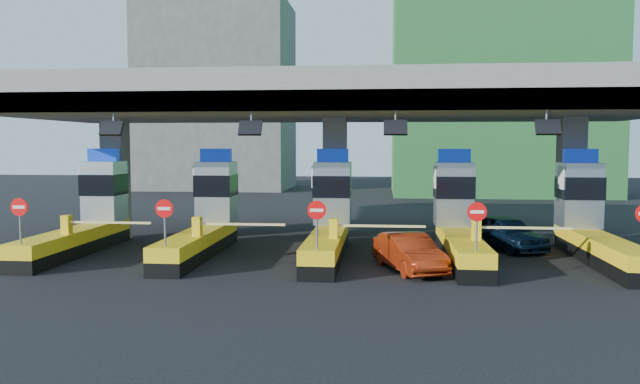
{
  "coord_description": "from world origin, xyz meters",
  "views": [
    {
      "loc": [
        2.06,
        -24.22,
        4.34
      ],
      "look_at": [
        -0.36,
        0.0,
        2.47
      ],
      "focal_mm": 35.0,
      "sensor_mm": 36.0,
      "label": 1
    }
  ],
  "objects": [
    {
      "name": "toll_lane_far_left",
      "position": [
        -10.0,
        0.28,
        1.4
      ],
      "size": [
        4.43,
        8.0,
        4.16
      ],
      "color": "black",
      "rests_on": "ground"
    },
    {
      "name": "ground",
      "position": [
        0.0,
        0.0,
        0.0
      ],
      "size": [
        120.0,
        120.0,
        0.0
      ],
      "primitive_type": "plane",
      "color": "black",
      "rests_on": "ground"
    },
    {
      "name": "toll_canopy",
      "position": [
        0.0,
        2.87,
        6.13
      ],
      "size": [
        28.0,
        12.09,
        7.0
      ],
      "color": "slate",
      "rests_on": "ground"
    },
    {
      "name": "toll_lane_left",
      "position": [
        -5.0,
        0.28,
        1.4
      ],
      "size": [
        4.43,
        8.0,
        4.16
      ],
      "color": "black",
      "rests_on": "ground"
    },
    {
      "name": "bg_building_concrete",
      "position": [
        -14.0,
        36.0,
        9.0
      ],
      "size": [
        14.0,
        10.0,
        18.0
      ],
      "primitive_type": "cube",
      "color": "#4C4C49",
      "rests_on": "ground"
    },
    {
      "name": "van",
      "position": [
        7.2,
        1.93,
        0.7
      ],
      "size": [
        3.19,
        4.44,
        1.41
      ],
      "primitive_type": "imported",
      "rotation": [
        0.0,
        0.0,
        0.42
      ],
      "color": "black",
      "rests_on": "ground"
    },
    {
      "name": "toll_lane_right",
      "position": [
        5.0,
        0.28,
        1.4
      ],
      "size": [
        4.43,
        8.0,
        4.16
      ],
      "color": "black",
      "rests_on": "ground"
    },
    {
      "name": "toll_lane_far_right",
      "position": [
        10.0,
        0.28,
        1.4
      ],
      "size": [
        4.43,
        8.0,
        4.16
      ],
      "color": "black",
      "rests_on": "ground"
    },
    {
      "name": "red_car",
      "position": [
        3.0,
        -2.88,
        0.64
      ],
      "size": [
        2.61,
        4.1,
        1.28
      ],
      "primitive_type": "imported",
      "rotation": [
        0.0,
        0.0,
        0.35
      ],
      "color": "maroon",
      "rests_on": "ground"
    },
    {
      "name": "bg_building_scaffold",
      "position": [
        12.0,
        32.0,
        14.0
      ],
      "size": [
        18.0,
        12.0,
        28.0
      ],
      "primitive_type": "cube",
      "color": "#1E5926",
      "rests_on": "ground"
    },
    {
      "name": "toll_lane_center",
      "position": [
        0.0,
        0.28,
        1.4
      ],
      "size": [
        4.43,
        8.0,
        4.16
      ],
      "color": "black",
      "rests_on": "ground"
    }
  ]
}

